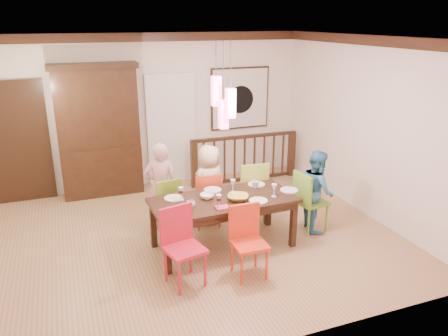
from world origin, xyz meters
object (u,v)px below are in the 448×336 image
object	(u,v)px
dining_table	(223,204)
person_end_right	(317,190)
chair_end_right	(312,197)
chair_far_left	(165,200)
china_hutch	(99,131)
balustrade	(245,157)
person_far_mid	(209,184)
person_far_left	(161,187)

from	to	relation	value
dining_table	person_end_right	world-z (taller)	person_end_right
dining_table	person_end_right	size ratio (longest dim) A/B	1.62
chair_end_right	person_end_right	xyz separation A→B (m)	(0.09, 0.02, 0.09)
chair_far_left	chair_end_right	xyz separation A→B (m)	(2.12, -0.77, 0.04)
dining_table	chair_end_right	distance (m)	1.47
dining_table	china_hutch	xyz separation A→B (m)	(-1.39, 2.73, 0.55)
balustrade	person_end_right	bearing A→B (deg)	-83.50
chair_end_right	person_far_mid	bearing A→B (deg)	51.41
dining_table	balustrade	size ratio (longest dim) A/B	0.92
balustrade	person_far_mid	world-z (taller)	person_far_mid
person_far_mid	person_end_right	size ratio (longest dim) A/B	1.01
person_far_mid	person_far_left	bearing A→B (deg)	-21.45
person_far_left	person_end_right	distance (m)	2.39
chair_far_left	balustrade	bearing A→B (deg)	-151.70
china_hutch	person_far_mid	bearing A→B (deg)	-51.32
person_far_left	person_end_right	bearing A→B (deg)	175.99
dining_table	china_hutch	size ratio (longest dim) A/B	0.85
chair_far_left	china_hutch	distance (m)	2.17
balustrade	person_far_left	size ratio (longest dim) A/B	1.60
person_far_left	dining_table	bearing A→B (deg)	143.89
chair_end_right	balustrade	distance (m)	2.34
balustrade	person_far_left	world-z (taller)	person_far_left
chair_end_right	balustrade	world-z (taller)	balustrade
dining_table	chair_end_right	bearing A→B (deg)	-0.40
chair_far_left	chair_end_right	bearing A→B (deg)	150.17
chair_far_left	china_hutch	size ratio (longest dim) A/B	0.36
chair_far_left	person_end_right	world-z (taller)	person_end_right
dining_table	china_hutch	bearing A→B (deg)	115.10
balustrade	person_far_mid	xyz separation A→B (m)	(-1.26, -1.51, 0.14)
person_end_right	person_far_left	bearing A→B (deg)	83.36
balustrade	person_far_mid	distance (m)	1.97
person_far_mid	chair_end_right	bearing A→B (deg)	128.77
person_far_mid	person_end_right	bearing A→B (deg)	130.96
chair_far_left	balustrade	world-z (taller)	balustrade
dining_table	person_far_mid	distance (m)	0.88
china_hutch	chair_far_left	bearing A→B (deg)	-68.78
china_hutch	person_far_mid	distance (m)	2.44
china_hutch	person_far_left	distance (m)	2.03
china_hutch	person_end_right	world-z (taller)	china_hutch
person_far_mid	dining_table	bearing A→B (deg)	64.01
chair_end_right	person_end_right	size ratio (longest dim) A/B	0.75
person_far_mid	person_end_right	xyz separation A→B (m)	(1.47, -0.81, -0.01)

